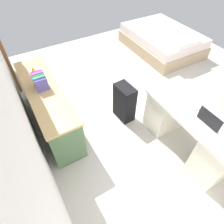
# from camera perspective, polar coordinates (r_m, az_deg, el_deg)

# --- Properties ---
(ground_plane) EXTENTS (5.61, 5.61, 0.00)m
(ground_plane) POSITION_cam_1_polar(r_m,az_deg,el_deg) (3.93, 10.25, 5.61)
(ground_plane) COLOR beige
(wall_back) EXTENTS (4.61, 0.10, 2.65)m
(wall_back) POSITION_cam_1_polar(r_m,az_deg,el_deg) (2.48, -30.17, 10.69)
(wall_back) COLOR white
(wall_back) RESTS_ON ground_plane
(desk) EXTENTS (1.45, 0.68, 0.74)m
(desk) POSITION_cam_1_polar(r_m,az_deg,el_deg) (2.97, 22.33, -4.72)
(desk) COLOR silver
(desk) RESTS_ON ground_plane
(credenza) EXTENTS (1.80, 0.48, 0.76)m
(credenza) POSITION_cam_1_polar(r_m,az_deg,el_deg) (3.21, -18.12, 1.41)
(credenza) COLOR #4C6B47
(credenza) RESTS_ON ground_plane
(bed) EXTENTS (1.93, 1.44, 0.58)m
(bed) POSITION_cam_1_polar(r_m,az_deg,el_deg) (5.33, 14.59, 19.82)
(bed) COLOR tan
(bed) RESTS_ON ground_plane
(suitcase_black) EXTENTS (0.37, 0.24, 0.66)m
(suitcase_black) POSITION_cam_1_polar(r_m,az_deg,el_deg) (3.20, 3.67, 2.80)
(suitcase_black) COLOR black
(suitcase_black) RESTS_ON ground_plane
(laptop) EXTENTS (0.31, 0.23, 0.21)m
(laptop) POSITION_cam_1_polar(r_m,az_deg,el_deg) (2.61, 27.30, -2.28)
(laptop) COLOR #B7B7BC
(laptop) RESTS_ON desk
(computer_mouse) EXTENTS (0.06, 0.10, 0.03)m
(computer_mouse) POSITION_cam_1_polar(r_m,az_deg,el_deg) (2.74, 23.70, 1.09)
(computer_mouse) COLOR white
(computer_mouse) RESTS_ON desk
(book_row) EXTENTS (0.23, 0.17, 0.23)m
(book_row) POSITION_cam_1_polar(r_m,az_deg,el_deg) (2.93, -20.57, 8.54)
(book_row) COLOR #544DA4
(book_row) RESTS_ON credenza
(figurine_small) EXTENTS (0.08, 0.08, 0.11)m
(figurine_small) POSITION_cam_1_polar(r_m,az_deg,el_deg) (3.30, -22.28, 11.46)
(figurine_small) COLOR gold
(figurine_small) RESTS_ON credenza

